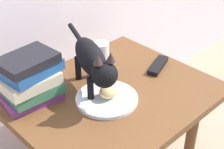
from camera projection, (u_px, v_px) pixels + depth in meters
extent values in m
cube|color=brown|center=(112.00, 95.00, 1.27)|extent=(0.75, 0.62, 0.03)
cylinder|color=brown|center=(190.00, 144.00, 1.40)|extent=(0.04, 0.04, 0.47)
cylinder|color=brown|center=(35.00, 142.00, 1.41)|extent=(0.04, 0.04, 0.47)
cylinder|color=brown|center=(113.00, 97.00, 1.68)|extent=(0.04, 0.04, 0.47)
cylinder|color=silver|center=(107.00, 99.00, 1.21)|extent=(0.23, 0.23, 0.01)
ellipsoid|color=#E0BC7A|center=(109.00, 91.00, 1.20)|extent=(0.08, 0.06, 0.05)
cylinder|color=black|center=(106.00, 86.00, 1.20)|extent=(0.02, 0.02, 0.10)
cylinder|color=black|center=(91.00, 90.00, 1.19)|extent=(0.02, 0.02, 0.10)
cylinder|color=black|center=(92.00, 65.00, 1.33)|extent=(0.02, 0.02, 0.10)
cylinder|color=black|center=(78.00, 68.00, 1.31)|extent=(0.02, 0.02, 0.10)
ellipsoid|color=black|center=(90.00, 57.00, 1.22)|extent=(0.18, 0.27, 0.11)
sphere|color=black|center=(105.00, 75.00, 1.09)|extent=(0.09, 0.09, 0.09)
cone|color=#332224|center=(111.00, 57.00, 1.06)|extent=(0.03, 0.03, 0.03)
cone|color=#332224|center=(98.00, 59.00, 1.05)|extent=(0.03, 0.03, 0.03)
cylinder|color=black|center=(75.00, 33.00, 1.37)|extent=(0.08, 0.16, 0.02)
cube|color=#72337A|center=(32.00, 96.00, 1.21)|extent=(0.22, 0.16, 0.03)
cube|color=#336B4C|center=(33.00, 88.00, 1.19)|extent=(0.20, 0.16, 0.04)
cube|color=#BCB299|center=(29.00, 80.00, 1.16)|extent=(0.20, 0.14, 0.04)
cube|color=#1E4C8C|center=(30.00, 68.00, 1.15)|extent=(0.21, 0.17, 0.04)
cube|color=black|center=(27.00, 60.00, 1.12)|extent=(0.20, 0.15, 0.03)
cylinder|color=silver|center=(101.00, 52.00, 1.44)|extent=(0.07, 0.07, 0.08)
cylinder|color=silver|center=(101.00, 56.00, 1.45)|extent=(0.06, 0.06, 0.04)
cube|color=black|center=(158.00, 65.00, 1.41)|extent=(0.16, 0.09, 0.02)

